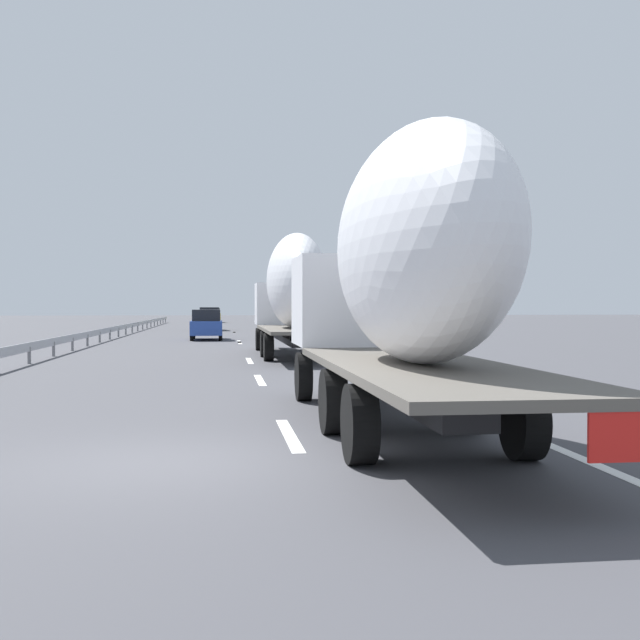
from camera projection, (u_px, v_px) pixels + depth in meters
name	position (u px, v px, depth m)	size (l,w,h in m)	color
ground_plane	(209.00, 338.00, 49.85)	(260.00, 260.00, 0.00)	#424247
lane_stripe_0	(289.00, 434.00, 12.39)	(3.20, 0.20, 0.01)	white
lane_stripe_1	(260.00, 380.00, 21.56)	(3.20, 0.20, 0.01)	white
lane_stripe_2	(249.00, 361.00, 29.22)	(3.20, 0.20, 0.01)	white
lane_stripe_3	(240.00, 343.00, 43.77)	(3.20, 0.20, 0.01)	white
lane_stripe_4	(239.00, 342.00, 45.02)	(3.20, 0.20, 0.01)	white
lane_stripe_5	(234.00, 332.00, 61.44)	(3.20, 0.20, 0.01)	white
lane_stripe_6	(234.00, 332.00, 61.76)	(3.20, 0.20, 0.01)	white
edge_line_right	(288.00, 335.00, 55.50)	(110.00, 0.20, 0.01)	white
truck_lead	(293.00, 290.00, 31.15)	(13.25, 2.55, 4.82)	silver
truck_trailing	(402.00, 272.00, 12.51)	(12.50, 2.55, 4.63)	silver
car_black_suv	(210.00, 319.00, 66.38)	(4.56, 1.82, 1.96)	black
car_blue_sedan	(207.00, 324.00, 47.59)	(4.56, 1.90, 1.84)	#28479E
car_yellow_coupe	(213.00, 315.00, 98.25)	(4.47, 1.79, 1.84)	gold
road_sign	(308.00, 305.00, 53.90)	(0.10, 0.90, 3.04)	gray
tree_0	(336.00, 282.00, 79.89)	(2.53, 2.53, 7.26)	#472D19
tree_1	(323.00, 289.00, 91.43)	(3.23, 3.23, 6.45)	#472D19
tree_2	(357.00, 279.00, 56.48)	(3.59, 3.59, 6.79)	#472D19
guardrail_median	(118.00, 328.00, 52.05)	(94.00, 0.10, 0.76)	#9EA0A5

